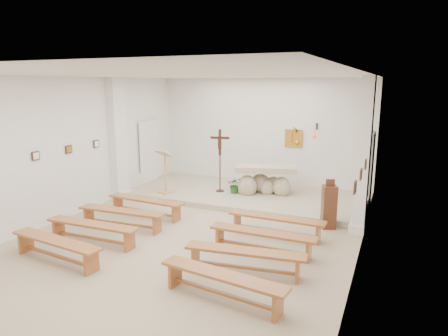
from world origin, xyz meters
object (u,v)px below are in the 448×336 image
at_px(altar, 265,182).
at_px(bench_right_second, 262,237).
at_px(bench_left_fourth, 56,245).
at_px(bench_left_second, 122,214).
at_px(lectern, 165,172).
at_px(bench_left_front, 146,203).
at_px(bench_right_third, 245,256).
at_px(bench_right_fourth, 223,280).
at_px(bench_right_front, 276,222).
at_px(bench_left_third, 92,228).
at_px(donation_pedestal, 329,207).
at_px(crucifix_stand, 220,156).

xyz_separation_m(altar, bench_right_second, (1.17, -3.74, -0.16)).
xyz_separation_m(altar, bench_left_fourth, (-2.27, -5.70, -0.16)).
xyz_separation_m(bench_left_second, bench_right_second, (3.44, 0.00, 0.00)).
xyz_separation_m(lectern, bench_left_front, (0.45, -1.66, -0.45)).
bearing_deg(bench_left_fourth, bench_left_second, 96.07).
relative_size(bench_right_second, bench_right_third, 0.99).
relative_size(bench_right_third, bench_right_fourth, 1.00).
distance_m(bench_right_front, bench_right_second, 0.98).
distance_m(altar, bench_right_fourth, 5.82).
bearing_deg(lectern, bench_left_front, -63.01).
relative_size(bench_right_front, bench_right_fourth, 0.99).
relative_size(bench_left_third, bench_left_fourth, 0.99).
height_order(bench_left_front, bench_right_front, same).
height_order(lectern, bench_left_front, lectern).
xyz_separation_m(bench_right_front, bench_right_fourth, (0.00, -2.94, 0.00)).
bearing_deg(donation_pedestal, bench_right_second, -137.95).
relative_size(bench_right_second, bench_left_fourth, 0.99).
bearing_deg(bench_left_third, bench_right_second, 14.30).
xyz_separation_m(altar, lectern, (-2.72, -1.10, 0.29)).
bearing_deg(lectern, bench_right_third, -31.01).
relative_size(altar, bench_left_second, 0.87).
distance_m(bench_right_second, bench_left_fourth, 3.96).
bearing_deg(bench_right_front, bench_left_front, -179.24).
bearing_deg(crucifix_stand, bench_left_third, -113.47).
bearing_deg(bench_left_fourth, donation_pedestal, 47.89).
xyz_separation_m(bench_left_fourth, bench_right_fourth, (3.44, 0.00, 0.00)).
bearing_deg(donation_pedestal, crucifix_stand, 135.48).
bearing_deg(bench_left_front, altar, 54.38).
relative_size(donation_pedestal, bench_right_front, 0.54).
height_order(altar, crucifix_stand, crucifix_stand).
height_order(bench_left_front, bench_right_fourth, same).
xyz_separation_m(crucifix_stand, bench_right_fourth, (2.46, -5.37, -0.89)).
bearing_deg(bench_left_front, bench_right_second, -12.04).
bearing_deg(bench_right_fourth, bench_right_front, 97.36).
height_order(bench_left_front, bench_left_second, same).
bearing_deg(bench_right_front, bench_left_fourth, -138.77).
bearing_deg(bench_left_second, bench_right_third, -19.69).
bearing_deg(bench_left_third, bench_left_second, 88.42).
height_order(altar, bench_right_second, altar).
distance_m(bench_right_second, bench_left_third, 3.58).
bearing_deg(bench_right_fourth, bench_left_front, 146.88).
bearing_deg(bench_right_second, bench_right_fourth, -90.12).
height_order(altar, lectern, lectern).
bearing_deg(altar, lectern, -175.86).
relative_size(crucifix_stand, donation_pedestal, 1.59).
height_order(lectern, bench_left_third, lectern).
bearing_deg(crucifix_stand, bench_left_fourth, -111.23).
xyz_separation_m(crucifix_stand, bench_left_third, (-0.98, -4.39, -0.89)).
xyz_separation_m(lectern, bench_right_front, (3.89, -1.66, -0.45)).
height_order(bench_left_front, bench_right_third, same).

